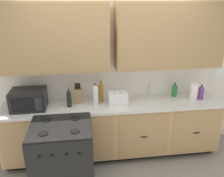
% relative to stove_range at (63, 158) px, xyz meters
% --- Properties ---
extents(ground_plane, '(8.24, 8.24, 0.00)m').
position_rel_stove_range_xyz_m(ground_plane, '(0.74, 0.33, -0.47)').
color(ground_plane, gray).
extents(wall_unit, '(4.50, 0.40, 2.52)m').
position_rel_stove_range_xyz_m(wall_unit, '(0.75, 0.83, 1.19)').
color(wall_unit, white).
rests_on(wall_unit, ground_plane).
extents(counter_run, '(3.33, 0.64, 0.91)m').
position_rel_stove_range_xyz_m(counter_run, '(0.75, 0.63, -0.00)').
color(counter_run, black).
rests_on(counter_run, ground_plane).
extents(stove_range, '(0.76, 0.68, 0.95)m').
position_rel_stove_range_xyz_m(stove_range, '(0.00, 0.00, 0.00)').
color(stove_range, black).
rests_on(stove_range, ground_plane).
extents(microwave, '(0.48, 0.37, 0.28)m').
position_rel_stove_range_xyz_m(microwave, '(-0.47, 0.62, 0.58)').
color(microwave, black).
rests_on(microwave, counter_run).
extents(toaster, '(0.28, 0.18, 0.19)m').
position_rel_stove_range_xyz_m(toaster, '(0.80, 0.58, 0.53)').
color(toaster, white).
rests_on(toaster, counter_run).
extents(knife_block, '(0.11, 0.14, 0.31)m').
position_rel_stove_range_xyz_m(knife_block, '(0.22, 0.74, 0.55)').
color(knife_block, '#9C794E').
rests_on(knife_block, counter_run).
extents(sink_faucet, '(0.02, 0.02, 0.20)m').
position_rel_stove_range_xyz_m(sink_faucet, '(1.35, 0.84, 0.54)').
color(sink_faucet, '#B2B5BA').
rests_on(sink_faucet, counter_run).
extents(paper_towel_roll, '(0.12, 0.12, 0.26)m').
position_rel_stove_range_xyz_m(paper_towel_roll, '(1.99, 0.60, 0.57)').
color(paper_towel_roll, white).
rests_on(paper_towel_roll, counter_run).
extents(bottle_clear, '(0.08, 0.08, 0.33)m').
position_rel_stove_range_xyz_m(bottle_clear, '(0.47, 0.60, 0.60)').
color(bottle_clear, silver).
rests_on(bottle_clear, counter_run).
extents(bottle_violet, '(0.08, 0.08, 0.24)m').
position_rel_stove_range_xyz_m(bottle_violet, '(2.12, 0.60, 0.55)').
color(bottle_violet, '#663384').
rests_on(bottle_violet, counter_run).
extents(bottle_dark, '(0.07, 0.07, 0.28)m').
position_rel_stove_range_xyz_m(bottle_dark, '(0.09, 0.60, 0.57)').
color(bottle_dark, black).
rests_on(bottle_dark, counter_run).
extents(bottle_amber, '(0.07, 0.07, 0.33)m').
position_rel_stove_range_xyz_m(bottle_amber, '(0.57, 0.72, 0.60)').
color(bottle_amber, '#9E6619').
rests_on(bottle_amber, counter_run).
extents(bottle_green, '(0.08, 0.08, 0.22)m').
position_rel_stove_range_xyz_m(bottle_green, '(1.75, 0.76, 0.55)').
color(bottle_green, '#237A38').
rests_on(bottle_green, counter_run).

